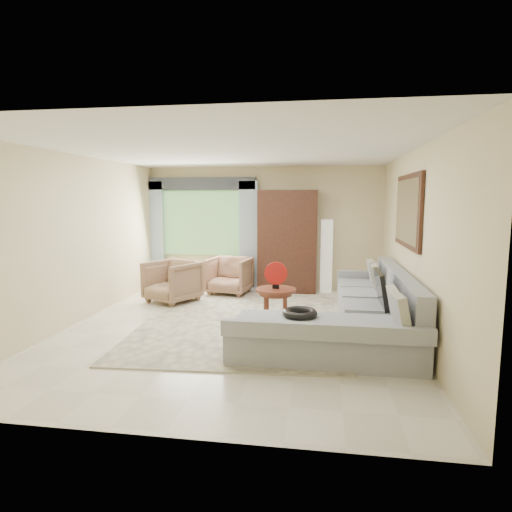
% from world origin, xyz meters
% --- Properties ---
extents(ground, '(6.00, 6.00, 0.00)m').
position_xyz_m(ground, '(0.00, 0.00, 0.00)').
color(ground, silver).
rests_on(ground, ground).
extents(area_rug, '(3.23, 4.17, 0.02)m').
position_xyz_m(area_rug, '(0.02, 0.31, 0.01)').
color(area_rug, beige).
rests_on(area_rug, ground).
extents(sectional_sofa, '(2.30, 3.46, 0.90)m').
position_xyz_m(sectional_sofa, '(1.78, -0.18, 0.28)').
color(sectional_sofa, gray).
rests_on(sectional_sofa, ground).
extents(tv_screen, '(0.14, 0.74, 0.48)m').
position_xyz_m(tv_screen, '(2.05, -0.25, 0.72)').
color(tv_screen, black).
rests_on(tv_screen, sectional_sofa).
extents(garden_hose, '(0.43, 0.43, 0.09)m').
position_xyz_m(garden_hose, '(1.00, -1.01, 0.55)').
color(garden_hose, black).
rests_on(garden_hose, sectional_sofa).
extents(coffee_table, '(0.60, 0.60, 0.60)m').
position_xyz_m(coffee_table, '(0.59, 0.10, 0.32)').
color(coffee_table, '#512515').
rests_on(coffee_table, ground).
extents(red_disc, '(0.34, 0.05, 0.34)m').
position_xyz_m(red_disc, '(0.59, 0.10, 0.83)').
color(red_disc, '#A91510').
rests_on(red_disc, coffee_table).
extents(armchair_left, '(1.14, 1.15, 0.78)m').
position_xyz_m(armchair_left, '(-1.50, 1.42, 0.39)').
color(armchair_left, '#8E634D').
rests_on(armchair_left, ground).
extents(armchair_right, '(0.91, 0.93, 0.75)m').
position_xyz_m(armchair_right, '(-0.59, 2.27, 0.37)').
color(armchair_right, '#9F7457').
rests_on(armchair_right, ground).
extents(potted_plant, '(0.54, 0.47, 0.59)m').
position_xyz_m(potted_plant, '(-2.15, 2.63, 0.30)').
color(potted_plant, '#999999').
rests_on(potted_plant, ground).
extents(armoire, '(1.20, 0.55, 2.10)m').
position_xyz_m(armoire, '(0.55, 2.72, 1.05)').
color(armoire, black).
rests_on(armoire, ground).
extents(floor_lamp, '(0.24, 0.24, 1.50)m').
position_xyz_m(floor_lamp, '(1.35, 2.78, 0.75)').
color(floor_lamp, silver).
rests_on(floor_lamp, ground).
extents(window, '(1.80, 0.04, 1.40)m').
position_xyz_m(window, '(-1.35, 2.97, 1.40)').
color(window, '#669E59').
rests_on(window, wall_back).
extents(curtain_left, '(0.40, 0.08, 2.30)m').
position_xyz_m(curtain_left, '(-2.40, 2.88, 1.15)').
color(curtain_left, '#9EB7CC').
rests_on(curtain_left, ground).
extents(curtain_right, '(0.40, 0.08, 2.30)m').
position_xyz_m(curtain_right, '(-0.30, 2.88, 1.15)').
color(curtain_right, '#9EB7CC').
rests_on(curtain_right, ground).
extents(valance, '(2.40, 0.12, 0.26)m').
position_xyz_m(valance, '(-1.35, 2.90, 2.25)').
color(valance, '#1E232D').
rests_on(valance, wall_back).
extents(wall_mirror, '(0.05, 1.70, 1.05)m').
position_xyz_m(wall_mirror, '(2.46, 0.35, 1.75)').
color(wall_mirror, black).
rests_on(wall_mirror, wall_right).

